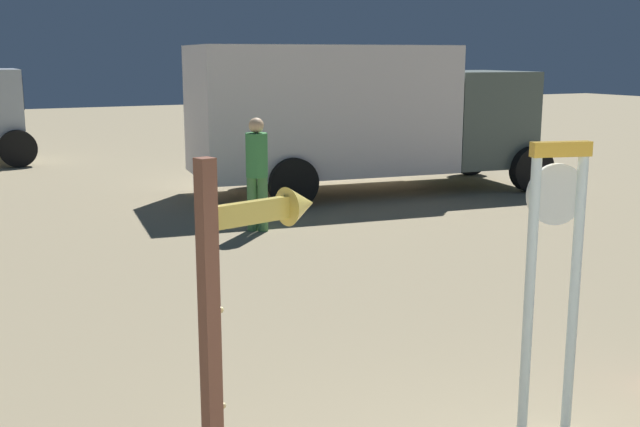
% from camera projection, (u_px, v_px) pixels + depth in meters
% --- Properties ---
extents(standing_clock, '(0.43, 0.20, 2.09)m').
position_uv_depth(standing_clock, '(554.00, 258.00, 5.30)').
color(standing_clock, white).
rests_on(standing_clock, ground_plane).
extents(arrow_sign, '(0.88, 0.38, 2.08)m').
position_uv_depth(arrow_sign, '(248.00, 270.00, 4.77)').
color(arrow_sign, brown).
rests_on(arrow_sign, ground_plane).
extents(person_distant, '(0.33, 0.33, 1.74)m').
position_uv_depth(person_distant, '(257.00, 168.00, 11.76)').
color(person_distant, '#4D894A').
rests_on(person_distant, ground_plane).
extents(box_truck_near, '(7.15, 3.32, 2.85)m').
position_uv_depth(box_truck_near, '(357.00, 112.00, 15.11)').
color(box_truck_near, white).
rests_on(box_truck_near, ground_plane).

